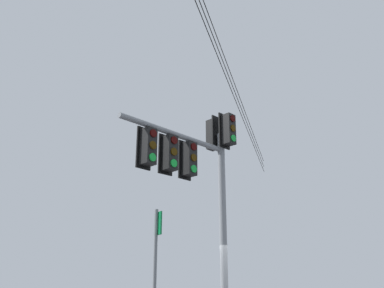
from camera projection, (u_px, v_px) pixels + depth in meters
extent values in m
cylinder|color=gray|center=(223.00, 233.00, 11.18)|extent=(0.20, 0.20, 5.66)
cylinder|color=gray|center=(176.00, 135.00, 10.75)|extent=(3.31, 1.61, 0.14)
cube|color=black|center=(229.00, 130.00, 11.94)|extent=(0.40, 0.40, 0.90)
cube|color=black|center=(224.00, 131.00, 12.05)|extent=(0.42, 0.22, 1.04)
cylinder|color=#360503|center=(233.00, 118.00, 11.93)|extent=(0.19, 0.11, 0.20)
cylinder|color=#3C2703|center=(233.00, 128.00, 11.83)|extent=(0.19, 0.11, 0.20)
cylinder|color=green|center=(233.00, 138.00, 11.73)|extent=(0.19, 0.11, 0.20)
cube|color=black|center=(213.00, 135.00, 12.34)|extent=(0.40, 0.40, 0.90)
cube|color=black|center=(217.00, 133.00, 12.22)|extent=(0.42, 0.22, 1.04)
cylinder|color=#360503|center=(209.00, 127.00, 12.54)|extent=(0.19, 0.11, 0.20)
cylinder|color=#3C2703|center=(209.00, 136.00, 12.44)|extent=(0.19, 0.11, 0.20)
cylinder|color=green|center=(209.00, 146.00, 12.35)|extent=(0.19, 0.11, 0.20)
cube|color=black|center=(189.00, 159.00, 10.90)|extent=(0.40, 0.40, 0.90)
cube|color=black|center=(185.00, 160.00, 11.01)|extent=(0.42, 0.21, 1.04)
cylinder|color=#360503|center=(194.00, 147.00, 10.89)|extent=(0.20, 0.11, 0.20)
cylinder|color=#3C2703|center=(194.00, 158.00, 10.79)|extent=(0.20, 0.11, 0.20)
cylinder|color=green|center=(194.00, 169.00, 10.69)|extent=(0.20, 0.11, 0.20)
cube|color=black|center=(170.00, 153.00, 10.44)|extent=(0.40, 0.40, 0.90)
cube|color=black|center=(165.00, 155.00, 10.55)|extent=(0.41, 0.24, 1.04)
cylinder|color=#360503|center=(174.00, 140.00, 10.42)|extent=(0.19, 0.12, 0.20)
cylinder|color=#3C2703|center=(174.00, 152.00, 10.32)|extent=(0.19, 0.12, 0.20)
cylinder|color=green|center=(174.00, 163.00, 10.22)|extent=(0.19, 0.12, 0.20)
cube|color=black|center=(148.00, 147.00, 9.97)|extent=(0.39, 0.39, 0.90)
cube|color=black|center=(144.00, 148.00, 10.08)|extent=(0.42, 0.21, 1.04)
cylinder|color=#360503|center=(153.00, 133.00, 9.96)|extent=(0.20, 0.11, 0.20)
cylinder|color=#3C2703|center=(153.00, 145.00, 9.86)|extent=(0.20, 0.11, 0.20)
cylinder|color=green|center=(153.00, 157.00, 9.76)|extent=(0.20, 0.11, 0.20)
cylinder|color=slate|center=(154.00, 286.00, 7.73)|extent=(0.07, 0.07, 2.87)
cube|color=#0C7238|center=(158.00, 223.00, 8.14)|extent=(0.21, 0.24, 0.44)
cube|color=white|center=(159.00, 224.00, 8.15)|extent=(0.15, 0.18, 0.38)
cylinder|color=black|center=(226.00, 76.00, 13.95)|extent=(24.38, 2.07, 0.07)
cylinder|color=black|center=(225.00, 68.00, 14.06)|extent=(24.38, 2.07, 0.07)
cylinder|color=black|center=(225.00, 59.00, 14.17)|extent=(24.38, 2.07, 0.07)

